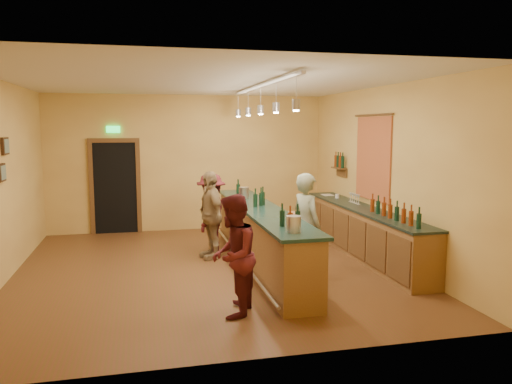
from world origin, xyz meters
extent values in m
plane|color=brown|center=(0.00, 0.00, 0.00)|extent=(7.00, 7.00, 0.00)
cube|color=silver|center=(0.00, 0.00, 3.20)|extent=(6.50, 7.00, 0.02)
cube|color=#BB8D46|center=(0.00, 3.50, 1.60)|extent=(6.50, 0.02, 3.20)
cube|color=#BB8D46|center=(0.00, -3.50, 1.60)|extent=(6.50, 0.02, 3.20)
cube|color=#BB8D46|center=(-3.25, 0.00, 1.60)|extent=(0.02, 7.00, 3.20)
cube|color=#BB8D46|center=(3.25, 0.00, 1.60)|extent=(0.02, 7.00, 3.20)
cube|color=black|center=(-1.70, 3.48, 1.05)|extent=(0.95, 0.06, 2.10)
cube|color=#522F18|center=(-2.22, 3.46, 1.05)|extent=(0.10, 0.08, 2.10)
cube|color=#522F18|center=(-1.18, 3.46, 1.05)|extent=(0.10, 0.08, 2.10)
cube|color=#522F18|center=(-1.70, 3.46, 2.15)|extent=(1.15, 0.08, 0.10)
cube|color=#19E54C|center=(-1.70, 3.45, 2.40)|extent=(0.30, 0.04, 0.15)
cube|color=#A42420|center=(3.23, 0.40, 1.85)|extent=(0.03, 1.40, 1.60)
cube|color=#522F18|center=(3.16, 1.90, 1.55)|extent=(0.16, 0.55, 0.03)
cube|color=#522F18|center=(3.23, 1.90, 1.45)|extent=(0.03, 0.55, 0.18)
cube|color=brown|center=(2.97, 0.20, 0.45)|extent=(0.55, 4.50, 0.90)
cube|color=black|center=(2.97, 0.20, 0.92)|extent=(0.60, 4.55, 0.04)
cylinder|color=silver|center=(2.97, 1.50, 0.99)|extent=(0.09, 0.09, 0.09)
cube|color=silver|center=(2.94, 2.00, 0.95)|extent=(0.22, 0.30, 0.01)
cube|color=brown|center=(0.91, 0.00, 0.50)|extent=(0.60, 5.00, 1.00)
cube|color=#162F29|center=(0.91, 0.00, 1.02)|extent=(0.70, 5.10, 0.05)
cylinder|color=silver|center=(0.55, 0.00, 0.15)|extent=(0.05, 5.00, 0.05)
cylinder|color=silver|center=(0.86, -2.10, 1.16)|extent=(0.20, 0.20, 0.22)
cylinder|color=silver|center=(0.86, 1.20, 1.16)|extent=(0.20, 0.20, 0.22)
cube|color=silver|center=(0.91, 0.00, 3.14)|extent=(0.06, 4.60, 0.05)
cylinder|color=silver|center=(0.91, -2.00, 2.95)|extent=(0.01, 0.01, 0.35)
cylinder|color=#A5A5AD|center=(0.91, -2.00, 2.75)|extent=(0.11, 0.11, 0.14)
cylinder|color=#FFEABF|center=(0.91, -2.00, 2.67)|extent=(0.08, 0.08, 0.02)
cylinder|color=silver|center=(0.91, -1.00, 2.95)|extent=(0.01, 0.01, 0.35)
cylinder|color=#A5A5AD|center=(0.91, -1.00, 2.75)|extent=(0.11, 0.11, 0.14)
cylinder|color=#FFEABF|center=(0.91, -1.00, 2.67)|extent=(0.08, 0.08, 0.02)
cylinder|color=silver|center=(0.91, 0.00, 2.95)|extent=(0.01, 0.01, 0.35)
cylinder|color=#A5A5AD|center=(0.91, 0.00, 2.75)|extent=(0.11, 0.11, 0.14)
cylinder|color=#FFEABF|center=(0.91, 0.00, 2.67)|extent=(0.08, 0.08, 0.02)
cylinder|color=silver|center=(0.91, 1.00, 2.95)|extent=(0.01, 0.01, 0.35)
cylinder|color=#A5A5AD|center=(0.91, 1.00, 2.75)|extent=(0.11, 0.11, 0.14)
cylinder|color=#FFEABF|center=(0.91, 1.00, 2.67)|extent=(0.08, 0.08, 0.02)
cylinder|color=silver|center=(0.91, 2.00, 2.95)|extent=(0.01, 0.01, 0.35)
cylinder|color=#A5A5AD|center=(0.91, 2.00, 2.75)|extent=(0.11, 0.11, 0.14)
cylinder|color=#FFEABF|center=(0.91, 2.00, 2.67)|extent=(0.08, 0.08, 0.02)
imported|color=gray|center=(1.49, -0.83, 0.86)|extent=(0.58, 0.72, 1.72)
imported|color=#59191E|center=(0.02, -2.20, 0.80)|extent=(0.86, 0.95, 1.60)
imported|color=#997A51|center=(0.13, 0.73, 0.82)|extent=(0.60, 1.03, 1.65)
imported|color=#59191E|center=(0.21, 1.19, 0.78)|extent=(0.94, 1.16, 1.56)
cylinder|color=#A4704A|center=(1.83, 0.98, 0.74)|extent=(0.37, 0.37, 0.04)
cylinder|color=#A4704A|center=(1.97, 0.98, 0.36)|extent=(0.04, 0.04, 0.71)
cylinder|color=#A4704A|center=(1.76, 1.10, 0.36)|extent=(0.04, 0.04, 0.71)
cylinder|color=#A4704A|center=(1.76, 0.86, 0.36)|extent=(0.04, 0.04, 0.71)
camera|label=1|loc=(-1.12, -8.40, 2.45)|focal=35.00mm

